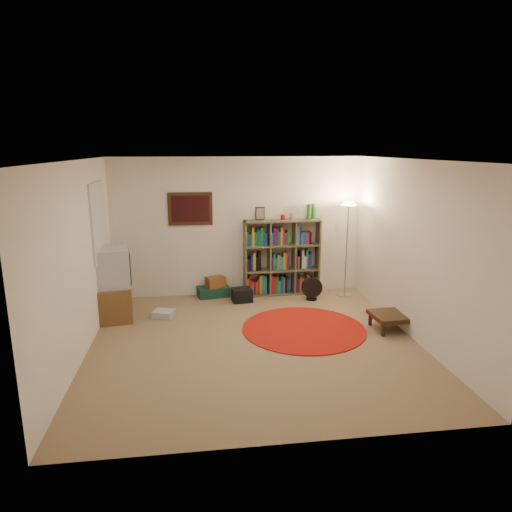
% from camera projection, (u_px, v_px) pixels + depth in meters
% --- Properties ---
extents(room, '(4.54, 4.54, 2.54)m').
position_uv_depth(room, '(250.00, 254.00, 6.11)').
color(room, '#856B4E').
rests_on(room, ground).
extents(bookshelf, '(1.39, 0.43, 1.66)m').
position_uv_depth(bookshelf, '(280.00, 258.00, 8.38)').
color(bookshelf, brown).
rests_on(bookshelf, ground).
extents(floor_lamp, '(0.35, 0.35, 1.73)m').
position_uv_depth(floor_lamp, '(348.00, 218.00, 8.05)').
color(floor_lamp, silver).
rests_on(floor_lamp, ground).
extents(floor_fan, '(0.37, 0.21, 0.42)m').
position_uv_depth(floor_fan, '(312.00, 289.00, 8.09)').
color(floor_fan, black).
rests_on(floor_fan, ground).
extents(tv_stand, '(0.68, 0.87, 1.14)m').
position_uv_depth(tv_stand, '(112.00, 284.00, 7.18)').
color(tv_stand, brown).
rests_on(tv_stand, ground).
extents(dvd_box, '(0.38, 0.34, 0.10)m').
position_uv_depth(dvd_box, '(164.00, 314.00, 7.31)').
color(dvd_box, '#B8B8BD').
rests_on(dvd_box, ground).
extents(suitcase, '(0.62, 0.46, 0.18)m').
position_uv_depth(suitcase, '(213.00, 291.00, 8.34)').
color(suitcase, '#13362A').
rests_on(suitcase, ground).
extents(wicker_basket, '(0.39, 0.34, 0.19)m').
position_uv_depth(wicker_basket, '(216.00, 282.00, 8.28)').
color(wicker_basket, brown).
rests_on(wicker_basket, suitcase).
extents(duffel_bag, '(0.37, 0.32, 0.24)m').
position_uv_depth(duffel_bag, '(242.00, 295.00, 8.04)').
color(duffel_bag, black).
rests_on(duffel_bag, ground).
extents(paper_towel, '(0.14, 0.14, 0.22)m').
position_uv_depth(paper_towel, '(255.00, 288.00, 8.47)').
color(paper_towel, white).
rests_on(paper_towel, ground).
extents(red_rug, '(1.85, 1.85, 0.02)m').
position_uv_depth(red_rug, '(304.00, 329.00, 6.83)').
color(red_rug, '#9A110B').
rests_on(red_rug, ground).
extents(side_table, '(0.57, 0.57, 0.25)m').
position_uv_depth(side_table, '(390.00, 316.00, 6.77)').
color(side_table, black).
rests_on(side_table, ground).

